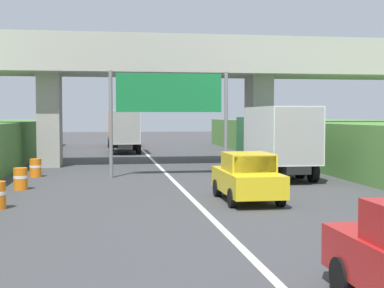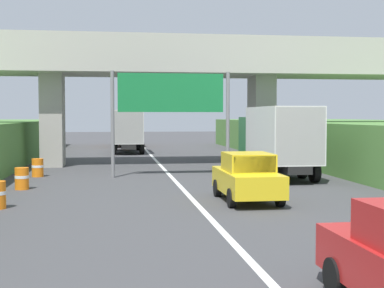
{
  "view_description": "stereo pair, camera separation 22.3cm",
  "coord_description": "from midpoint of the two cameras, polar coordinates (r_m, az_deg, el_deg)",
  "views": [
    {
      "loc": [
        -3.01,
        -2.44,
        3.03
      ],
      "look_at": [
        0.0,
        17.22,
        2.0
      ],
      "focal_mm": 51.69,
      "sensor_mm": 36.0,
      "label": 1
    },
    {
      "loc": [
        -2.79,
        -2.47,
        3.03
      ],
      "look_at": [
        0.0,
        17.22,
        2.0
      ],
      "focal_mm": 51.69,
      "sensor_mm": 36.0,
      "label": 2
    }
  ],
  "objects": [
    {
      "name": "construction_barrel_4",
      "position": [
        28.27,
        -15.43,
        -2.36
      ],
      "size": [
        0.57,
        0.57,
        0.9
      ],
      "color": "orange",
      "rests_on": "ground"
    },
    {
      "name": "car_yellow",
      "position": [
        19.55,
        6.05,
        -3.43
      ],
      "size": [
        1.86,
        4.1,
        1.72
      ],
      "color": "gold",
      "rests_on": "ground"
    },
    {
      "name": "truck_silver",
      "position": [
        45.3,
        -6.53,
        1.56
      ],
      "size": [
        2.44,
        7.3,
        3.44
      ],
      "color": "black",
      "rests_on": "ground"
    },
    {
      "name": "truck_orange",
      "position": [
        54.65,
        -6.88,
        1.8
      ],
      "size": [
        2.44,
        7.3,
        3.44
      ],
      "color": "black",
      "rests_on": "ground"
    },
    {
      "name": "construction_barrel_3",
      "position": [
        23.63,
        -16.89,
        -3.41
      ],
      "size": [
        0.57,
        0.57,
        0.9
      ],
      "color": "orange",
      "rests_on": "ground"
    },
    {
      "name": "lane_centre_stripe",
      "position": [
        27.82,
        -2.04,
        -3.28
      ],
      "size": [
        0.2,
        90.08,
        0.01
      ],
      "primitive_type": "cube",
      "color": "white",
      "rests_on": "ground"
    },
    {
      "name": "overpass_bridge",
      "position": [
        34.0,
        -3.17,
        7.63
      ],
      "size": [
        40.0,
        4.8,
        7.69
      ],
      "color": "#ADA89E",
      "rests_on": "ground"
    },
    {
      "name": "overhead_highway_sign",
      "position": [
        27.21,
        -1.95,
        4.63
      ],
      "size": [
        5.88,
        0.18,
        5.19
      ],
      "color": "slate",
      "rests_on": "ground"
    },
    {
      "name": "truck_green",
      "position": [
        27.32,
        9.01,
        0.63
      ],
      "size": [
        2.44,
        7.3,
        3.44
      ],
      "color": "black",
      "rests_on": "ground"
    }
  ]
}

